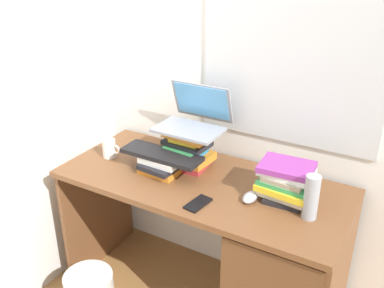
# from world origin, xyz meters

# --- Properties ---
(wall_back) EXTENTS (6.00, 0.06, 2.60)m
(wall_back) POSITION_xyz_m (0.00, 0.36, 1.30)
(wall_back) COLOR white
(wall_back) RESTS_ON ground
(wall_left) EXTENTS (0.05, 6.00, 2.60)m
(wall_left) POSITION_xyz_m (-0.85, 0.00, 1.30)
(wall_left) COLOR silver
(wall_left) RESTS_ON ground
(desk) EXTENTS (1.43, 0.63, 0.76)m
(desk) POSITION_xyz_m (0.36, -0.02, 0.41)
(desk) COLOR brown
(desk) RESTS_ON ground
(book_stack_tall) EXTENTS (0.26, 0.21, 0.19)m
(book_stack_tall) POSITION_xyz_m (-0.14, 0.10, 0.85)
(book_stack_tall) COLOR #B22D33
(book_stack_tall) RESTS_ON desk
(book_stack_keyboard_riser) EXTENTS (0.21, 0.20, 0.09)m
(book_stack_keyboard_riser) POSITION_xyz_m (-0.22, -0.03, 0.80)
(book_stack_keyboard_riser) COLOR orange
(book_stack_keyboard_riser) RESTS_ON desk
(book_stack_side) EXTENTS (0.26, 0.22, 0.17)m
(book_stack_side) POSITION_xyz_m (0.41, 0.04, 0.84)
(book_stack_side) COLOR black
(book_stack_side) RESTS_ON desk
(laptop) EXTENTS (0.33, 0.29, 0.22)m
(laptop) POSITION_xyz_m (-0.14, 0.16, 1.00)
(laptop) COLOR gray
(laptop) RESTS_ON book_stack_tall
(keyboard) EXTENTS (0.42, 0.14, 0.02)m
(keyboard) POSITION_xyz_m (-0.22, -0.03, 0.86)
(keyboard) COLOR black
(keyboard) RESTS_ON book_stack_keyboard_riser
(computer_mouse) EXTENTS (0.06, 0.10, 0.04)m
(computer_mouse) POSITION_xyz_m (0.28, -0.05, 0.78)
(computer_mouse) COLOR #A5A8AD
(computer_mouse) RESTS_ON desk
(mug) EXTENTS (0.11, 0.07, 0.10)m
(mug) POSITION_xyz_m (-0.56, -0.03, 0.81)
(mug) COLOR white
(mug) RESTS_ON desk
(water_bottle) EXTENTS (0.06, 0.06, 0.20)m
(water_bottle) POSITION_xyz_m (0.55, -0.05, 0.86)
(water_bottle) COLOR #999EA5
(water_bottle) RESTS_ON desk
(cell_phone) EXTENTS (0.08, 0.14, 0.01)m
(cell_phone) POSITION_xyz_m (0.09, -0.20, 0.76)
(cell_phone) COLOR black
(cell_phone) RESTS_ON desk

